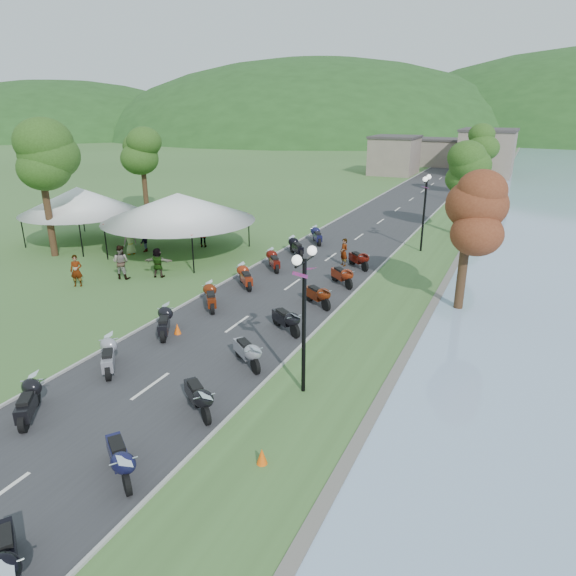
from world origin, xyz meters
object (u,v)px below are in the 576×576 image
at_px(pedestrian_b, 123,278).
at_px(pedestrian_c, 145,251).
at_px(vendor_tent_main, 180,223).
at_px(pedestrian_a, 79,286).

bearing_deg(pedestrian_b, pedestrian_c, -75.95).
height_order(vendor_tent_main, pedestrian_c, vendor_tent_main).
distance_m(vendor_tent_main, pedestrian_b, 6.23).
bearing_deg(pedestrian_a, pedestrian_b, 29.78).
xyz_separation_m(pedestrian_b, pedestrian_c, (-2.64, 5.10, 0.00)).
xyz_separation_m(vendor_tent_main, pedestrian_a, (-1.06, -7.96, -2.00)).
xyz_separation_m(pedestrian_a, pedestrian_c, (-1.38, 7.16, 0.00)).
height_order(vendor_tent_main, pedestrian_b, vendor_tent_main).
relative_size(vendor_tent_main, pedestrian_b, 3.40).
bearing_deg(pedestrian_b, pedestrian_a, 45.37).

